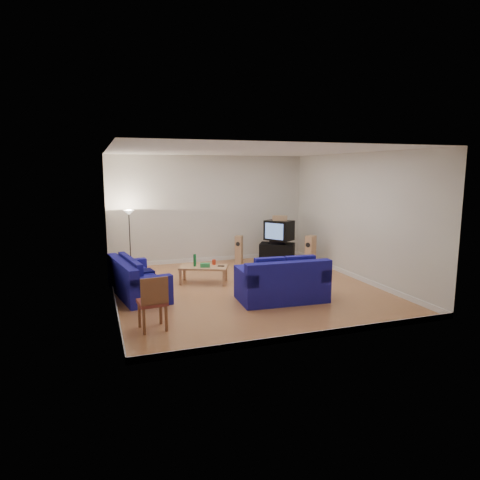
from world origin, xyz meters
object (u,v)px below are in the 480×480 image
object	(u,v)px
sofa_loveseat	(283,285)
tv_stand	(277,253)
television	(279,230)
sofa_three_seat	(136,282)
coffee_table	(204,268)

from	to	relation	value
sofa_loveseat	tv_stand	xyz separation A→B (m)	(1.38, 3.40, -0.04)
sofa_loveseat	television	world-z (taller)	television
sofa_three_seat	sofa_loveseat	world-z (taller)	sofa_loveseat
sofa_three_seat	television	xyz separation A→B (m)	(4.35, 1.93, 0.71)
coffee_table	television	distance (m)	3.08
tv_stand	television	world-z (taller)	television
coffee_table	tv_stand	world-z (taller)	tv_stand
tv_stand	television	distance (m)	0.71
sofa_three_seat	tv_stand	xyz separation A→B (m)	(4.31, 1.96, 0.01)
sofa_three_seat	coffee_table	distance (m)	1.77
sofa_three_seat	coffee_table	xyz separation A→B (m)	(1.69, 0.52, 0.07)
sofa_three_seat	television	distance (m)	4.81
sofa_loveseat	coffee_table	distance (m)	2.32
sofa_loveseat	tv_stand	size ratio (longest dim) A/B	1.89
sofa_three_seat	tv_stand	size ratio (longest dim) A/B	2.20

